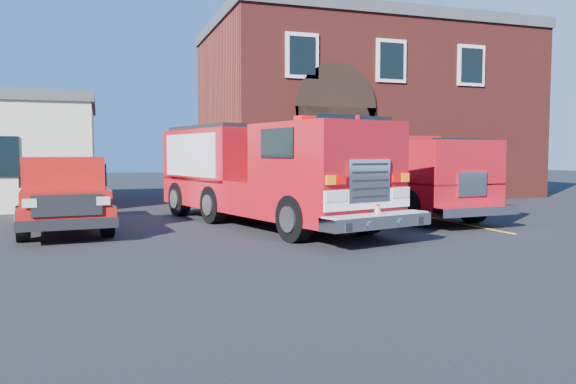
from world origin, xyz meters
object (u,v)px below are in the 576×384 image
object	(u,v)px
secondary_truck	(392,172)
pickup_truck	(63,195)
fire_station	(360,111)
fire_engine	(263,172)

from	to	relation	value
secondary_truck	pickup_truck	bearing A→B (deg)	-178.22
fire_station	pickup_truck	size ratio (longest dim) A/B	2.40
fire_engine	pickup_truck	distance (m)	5.64
fire_station	secondary_truck	xyz separation A→B (m)	(-3.30, -9.35, -2.79)
fire_station	fire_engine	world-z (taller)	fire_station
fire_engine	pickup_truck	bearing A→B (deg)	172.43
fire_station	secondary_truck	size ratio (longest dim) A/B	1.80
fire_engine	secondary_truck	xyz separation A→B (m)	(4.87, 1.06, -0.11)
pickup_truck	secondary_truck	xyz separation A→B (m)	(10.43, 0.32, 0.51)
pickup_truck	secondary_truck	size ratio (longest dim) A/B	0.75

